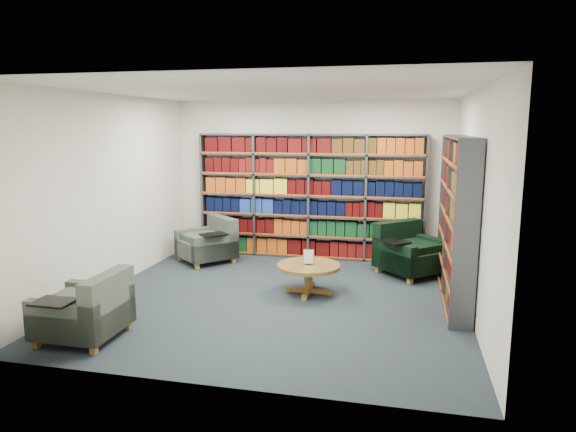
% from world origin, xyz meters
% --- Properties ---
extents(room_shell, '(5.02, 5.02, 2.82)m').
position_xyz_m(room_shell, '(0.00, 0.00, 1.40)').
color(room_shell, black).
rests_on(room_shell, ground).
extents(bookshelf_back, '(4.00, 0.28, 2.20)m').
position_xyz_m(bookshelf_back, '(0.00, 2.34, 1.10)').
color(bookshelf_back, '#47494F').
rests_on(bookshelf_back, ground).
extents(bookshelf_right, '(0.28, 2.50, 2.20)m').
position_xyz_m(bookshelf_right, '(2.34, 0.60, 1.10)').
color(bookshelf_right, '#47494F').
rests_on(bookshelf_right, ground).
extents(chair_teal_left, '(1.19, 1.19, 0.76)m').
position_xyz_m(chair_teal_left, '(-1.64, 1.68, 0.31)').
color(chair_teal_left, '#08243D').
rests_on(chair_teal_left, ground).
extents(chair_green_right, '(1.27, 1.27, 0.82)m').
position_xyz_m(chair_green_right, '(1.74, 1.65, 0.33)').
color(chair_green_right, black).
rests_on(chair_green_right, ground).
extents(chair_teal_front, '(0.84, 0.98, 0.76)m').
position_xyz_m(chair_teal_front, '(-1.72, -1.80, 0.31)').
color(chair_teal_front, '#08243D').
rests_on(chair_teal_front, ground).
extents(coffee_table, '(0.90, 0.90, 0.63)m').
position_xyz_m(coffee_table, '(0.37, 0.29, 0.34)').
color(coffee_table, olive).
rests_on(coffee_table, ground).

